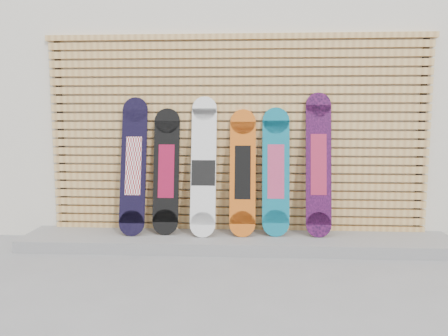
{
  "coord_description": "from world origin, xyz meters",
  "views": [
    {
      "loc": [
        -0.03,
        -3.91,
        1.42
      ],
      "look_at": [
        -0.28,
        0.75,
        0.85
      ],
      "focal_mm": 35.0,
      "sensor_mm": 36.0,
      "label": 1
    }
  ],
  "objects_px": {
    "snowboard_0": "(134,166)",
    "snowboard_4": "(276,171)",
    "snowboard_2": "(204,167)",
    "snowboard_5": "(319,164)",
    "snowboard_1": "(166,171)",
    "snowboard_3": "(243,172)"
  },
  "relations": [
    {
      "from": "snowboard_0",
      "to": "snowboard_4",
      "type": "xyz_separation_m",
      "value": [
        1.55,
        0.03,
        -0.06
      ]
    },
    {
      "from": "snowboard_0",
      "to": "snowboard_2",
      "type": "distance_m",
      "value": 0.77
    },
    {
      "from": "snowboard_0",
      "to": "snowboard_5",
      "type": "xyz_separation_m",
      "value": [
        2.01,
        0.03,
        0.02
      ]
    },
    {
      "from": "snowboard_0",
      "to": "snowboard_5",
      "type": "relative_size",
      "value": 0.97
    },
    {
      "from": "snowboard_1",
      "to": "snowboard_0",
      "type": "bearing_deg",
      "value": -175.04
    },
    {
      "from": "snowboard_0",
      "to": "snowboard_4",
      "type": "relative_size",
      "value": 1.08
    },
    {
      "from": "snowboard_0",
      "to": "snowboard_3",
      "type": "xyz_separation_m",
      "value": [
        1.19,
        0.02,
        -0.07
      ]
    },
    {
      "from": "snowboard_0",
      "to": "snowboard_5",
      "type": "distance_m",
      "value": 2.01
    },
    {
      "from": "snowboard_1",
      "to": "snowboard_2",
      "type": "xyz_separation_m",
      "value": [
        0.41,
        -0.04,
        0.05
      ]
    },
    {
      "from": "snowboard_1",
      "to": "snowboard_3",
      "type": "relative_size",
      "value": 1.01
    },
    {
      "from": "snowboard_2",
      "to": "snowboard_5",
      "type": "distance_m",
      "value": 1.24
    },
    {
      "from": "snowboard_3",
      "to": "snowboard_4",
      "type": "height_order",
      "value": "snowboard_4"
    },
    {
      "from": "snowboard_0",
      "to": "snowboard_3",
      "type": "relative_size",
      "value": 1.1
    },
    {
      "from": "snowboard_4",
      "to": "snowboard_3",
      "type": "bearing_deg",
      "value": -177.17
    },
    {
      "from": "snowboard_0",
      "to": "snowboard_1",
      "type": "height_order",
      "value": "snowboard_0"
    },
    {
      "from": "snowboard_1",
      "to": "snowboard_4",
      "type": "height_order",
      "value": "snowboard_4"
    },
    {
      "from": "snowboard_1",
      "to": "snowboard_5",
      "type": "height_order",
      "value": "snowboard_5"
    },
    {
      "from": "snowboard_3",
      "to": "snowboard_5",
      "type": "bearing_deg",
      "value": 1.01
    },
    {
      "from": "snowboard_0",
      "to": "snowboard_3",
      "type": "bearing_deg",
      "value": 0.78
    },
    {
      "from": "snowboard_1",
      "to": "snowboard_5",
      "type": "bearing_deg",
      "value": -0.01
    },
    {
      "from": "snowboard_3",
      "to": "snowboard_5",
      "type": "distance_m",
      "value": 0.82
    },
    {
      "from": "snowboard_1",
      "to": "snowboard_3",
      "type": "xyz_separation_m",
      "value": [
        0.84,
        -0.01,
        -0.01
      ]
    }
  ]
}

